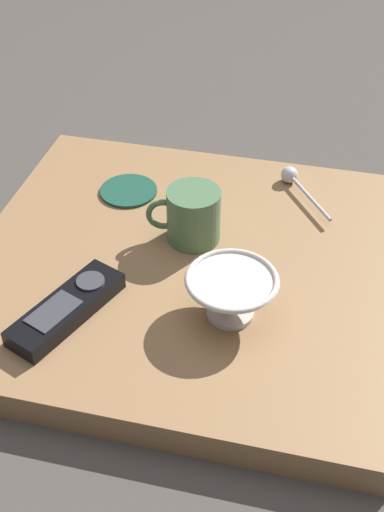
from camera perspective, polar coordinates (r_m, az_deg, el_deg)
ground_plane at (r=1.01m, az=-0.81°, el=-2.15°), size 6.00×6.00×0.00m
table at (r=1.00m, az=-0.83°, el=-1.17°), size 0.62×0.59×0.05m
cereal_bowl at (r=0.87m, az=3.37°, el=-3.24°), size 0.12×0.12×0.07m
coffee_mug at (r=0.99m, az=0.02°, el=3.48°), size 0.11×0.08×0.08m
teaspoon at (r=1.14m, az=8.59°, el=6.57°), size 0.09×0.13×0.03m
tv_remote_near at (r=0.90m, az=-10.63°, el=-4.41°), size 0.12×0.18×0.03m
drink_coaster at (r=1.12m, az=-5.44°, el=5.57°), size 0.10×0.10×0.01m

